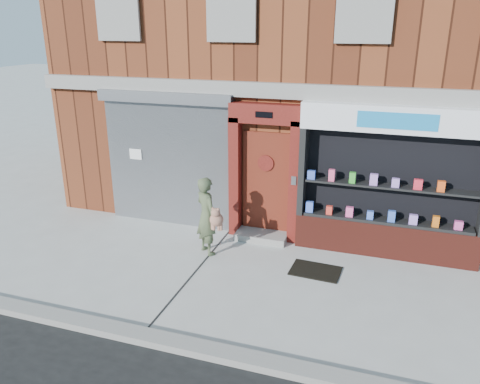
% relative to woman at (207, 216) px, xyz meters
% --- Properties ---
extents(ground, '(80.00, 80.00, 0.00)m').
position_rel_woman_xyz_m(ground, '(1.61, -0.76, -0.81)').
color(ground, '#9E9E99').
rests_on(ground, ground).
extents(curb, '(60.00, 0.30, 0.12)m').
position_rel_woman_xyz_m(curb, '(1.61, -2.91, -0.75)').
color(curb, gray).
rests_on(curb, ground).
extents(building, '(12.00, 8.16, 8.00)m').
position_rel_woman_xyz_m(building, '(1.61, 5.24, 3.20)').
color(building, '#512312').
rests_on(building, ground).
extents(shutter_bay, '(3.10, 0.30, 3.04)m').
position_rel_woman_xyz_m(shutter_bay, '(-1.39, 1.17, 0.91)').
color(shutter_bay, gray).
rests_on(shutter_bay, ground).
extents(red_door_bay, '(1.52, 0.58, 2.90)m').
position_rel_woman_xyz_m(red_door_bay, '(0.86, 1.10, 0.65)').
color(red_door_bay, '#4B100C').
rests_on(red_door_bay, ground).
extents(pharmacy_bay, '(3.50, 0.41, 3.00)m').
position_rel_woman_xyz_m(pharmacy_bay, '(3.36, 1.06, 0.57)').
color(pharmacy_bay, '#5F1F16').
rests_on(pharmacy_bay, ground).
extents(woman, '(0.75, 0.66, 1.60)m').
position_rel_woman_xyz_m(woman, '(0.00, 0.00, 0.00)').
color(woman, '#475336').
rests_on(woman, ground).
extents(doormat, '(0.95, 0.69, 0.02)m').
position_rel_woman_xyz_m(doormat, '(2.20, -0.09, -0.79)').
color(doormat, black).
rests_on(doormat, ground).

